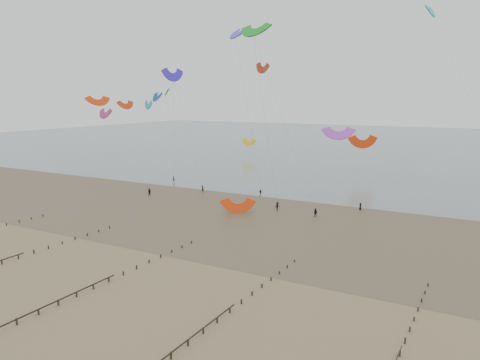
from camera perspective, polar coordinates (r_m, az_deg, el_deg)
ground at (r=70.55m, az=-14.32°, el=-9.62°), size 500.00×500.00×0.00m
sea_and_shore at (r=99.22m, az=-2.32°, el=-3.58°), size 500.00×665.00×0.03m
groynes at (r=56.07m, az=-25.12°, el=-15.06°), size 72.16×50.16×1.00m
kitesurfer_lead at (r=117.25m, az=-4.58°, el=-1.05°), size 0.69×0.50×1.75m
kitesurfers at (r=99.26m, az=14.44°, el=-3.37°), size 110.63×20.82×1.88m
grounded_kite at (r=96.14m, az=-0.26°, el=-4.03°), size 7.69×7.16×3.38m
kites_airborne at (r=148.50m, az=6.11°, el=9.28°), size 251.37×112.38×43.09m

